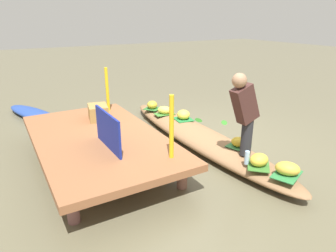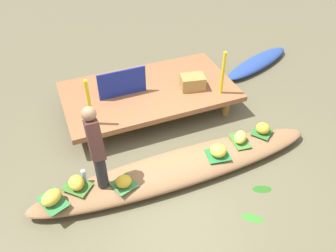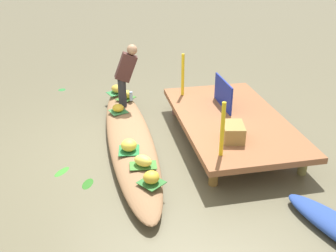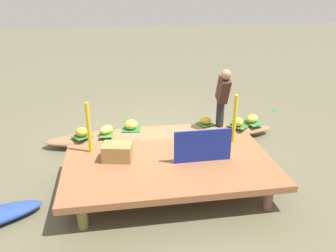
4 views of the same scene
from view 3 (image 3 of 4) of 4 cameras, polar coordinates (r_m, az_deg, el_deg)
The scene contains 24 objects.
canal_water at distance 6.99m, azimuth -5.46°, elevation -2.84°, with size 40.00×40.00×0.00m, color brown.
dock_platform at distance 7.07m, azimuth 9.11°, elevation 0.82°, with size 3.20×1.80×0.45m.
vendor_boat at distance 6.93m, azimuth -5.50°, elevation -1.90°, with size 4.64×0.77×0.26m, color olive.
leaf_mat_0 at distance 5.92m, azimuth -3.61°, elevation -5.70°, with size 0.40×0.25×0.01m, color #3D7A30.
banana_bunch_0 at distance 5.87m, azimuth -3.63°, elevation -5.03°, with size 0.29×0.19×0.16m, color #F5D951.
leaf_mat_1 at distance 7.69m, azimuth -7.18°, elevation 2.11°, with size 0.31×0.30×0.01m, color #387B42.
banana_bunch_1 at distance 7.66m, azimuth -7.21°, elevation 2.60°, with size 0.22×0.23×0.15m, color gold.
leaf_mat_2 at distance 8.60m, azimuth -7.26°, elevation 4.81°, with size 0.43×0.29×0.01m, color #2D7A3E.
banana_bunch_2 at distance 8.57m, azimuth -7.29°, elevation 5.34°, with size 0.31×0.23×0.17m, color gold.
leaf_mat_3 at distance 6.32m, azimuth -5.64°, elevation -3.51°, with size 0.35×0.33×0.01m, color #227437.
banana_bunch_3 at distance 6.27m, azimuth -5.68°, elevation -2.77°, with size 0.25×0.25×0.19m, color yellow.
leaf_mat_4 at distance 5.54m, azimuth -2.40°, elevation -8.15°, with size 0.31×0.30×0.01m, color #2D6D2E.
banana_bunch_4 at distance 5.49m, azimuth -2.42°, elevation -7.41°, with size 0.22×0.23×0.18m, color gold.
leaf_mat_5 at distance 8.28m, azimuth -6.12°, elevation 3.99°, with size 0.37×0.28×0.01m, color #39712B.
banana_bunch_5 at distance 8.24m, azimuth -6.15°, elevation 4.55°, with size 0.26×0.22×0.18m, color yellow.
vendor_person at distance 7.70m, azimuth -6.11°, elevation 7.75°, with size 0.20×0.46×1.23m.
water_bottle at distance 8.14m, azimuth -5.36°, elevation 4.31°, with size 0.07×0.07×0.19m, color #A9CAEB.
market_banner at distance 7.37m, azimuth 7.97°, elevation 4.70°, with size 0.88×0.03×0.52m, color navy.
railing_post_west at distance 7.78m, azimuth 2.15°, elevation 7.39°, with size 0.06×0.06×0.84m, color yellow.
railing_post_east at distance 5.66m, azimuth 7.86°, elevation -0.49°, with size 0.06×0.06×0.84m, color yellow.
produce_crate at distance 6.25m, azimuth 9.39°, elevation -0.85°, with size 0.44×0.32×0.26m, color olive.
drifting_plant_0 at distance 9.74m, azimuth -15.06°, elevation 5.09°, with size 0.17×0.18×0.01m, color #267231.
drifting_plant_1 at distance 6.46m, azimuth -15.07°, elevation -6.38°, with size 0.32×0.13×0.01m, color #337D26.
drifting_plant_2 at distance 6.08m, azimuth -11.51°, elevation -8.16°, with size 0.29×0.15×0.01m, color #245F1A.
Camera 3 is at (6.07, -0.58, 3.41)m, focal length 42.24 mm.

